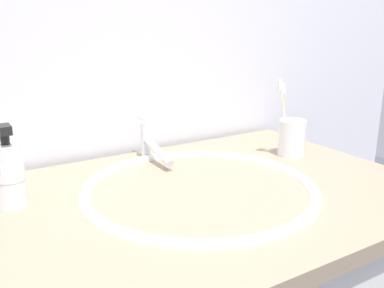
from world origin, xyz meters
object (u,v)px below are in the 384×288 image
object	(u,v)px
toothbrush_yellow	(284,114)
faucet	(150,144)
toothbrush_cup	(292,138)
toothbrush_white	(283,113)
soap_dispenser	(9,173)

from	to	relation	value
toothbrush_yellow	faucet	bearing A→B (deg)	155.88
toothbrush_cup	toothbrush_white	distance (m)	0.07
toothbrush_cup	soap_dispenser	bearing A→B (deg)	176.60
toothbrush_cup	toothbrush_white	xyz separation A→B (m)	(-0.03, 0.01, 0.07)
faucet	toothbrush_cup	distance (m)	0.36
toothbrush_yellow	soap_dispenser	size ratio (longest dim) A/B	1.13
toothbrush_cup	toothbrush_white	bearing A→B (deg)	170.10
faucet	toothbrush_yellow	world-z (taller)	toothbrush_yellow
toothbrush_cup	soap_dispenser	distance (m)	0.67
toothbrush_white	faucet	bearing A→B (deg)	154.07
faucet	toothbrush_cup	size ratio (longest dim) A/B	1.84
toothbrush_white	soap_dispenser	bearing A→B (deg)	176.90
faucet	toothbrush_white	size ratio (longest dim) A/B	0.89
toothbrush_yellow	soap_dispenser	world-z (taller)	toothbrush_yellow
toothbrush_cup	soap_dispenser	size ratio (longest dim) A/B	0.58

